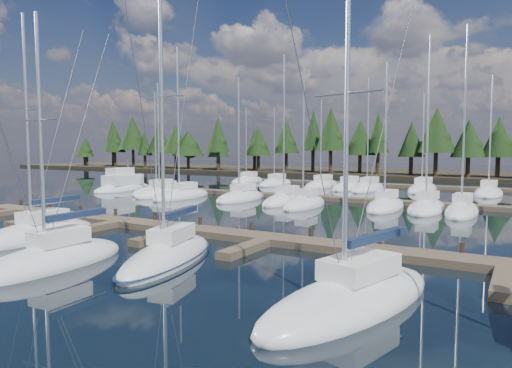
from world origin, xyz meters
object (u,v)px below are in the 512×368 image
Objects in this scene: front_sailboat_3 at (54,261)px; front_sailboat_5 at (352,299)px; main_dock at (184,231)px; front_sailboat_2 at (38,234)px; motor_yacht_left at (123,186)px; front_sailboat_4 at (169,256)px.

front_sailboat_5 is (13.65, 1.86, -0.01)m from front_sailboat_3.
main_dock is 3.14× the size of front_sailboat_2.
front_sailboat_3 is 1.24× the size of motor_yacht_left.
front_sailboat_5 is at bearing 7.75° from front_sailboat_3.
main_dock is at bearing 40.70° from front_sailboat_2.
front_sailboat_5 is 1.34× the size of motor_yacht_left.
front_sailboat_4 is 39.49m from motor_yacht_left.
front_sailboat_3 is (-0.09, -9.24, 0.08)m from main_dock.
front_sailboat_3 is (6.50, -3.58, -0.00)m from front_sailboat_2.
motor_yacht_left is (-30.23, 25.40, 0.23)m from front_sailboat_4.
front_sailboat_2 reaches higher than front_sailboat_3.
front_sailboat_4 reaches higher than front_sailboat_5.
front_sailboat_4 is 9.71m from front_sailboat_5.
motor_yacht_left is at bearing 146.02° from front_sailboat_5.
front_sailboat_2 is 1.15× the size of front_sailboat_3.
front_sailboat_4 is at bearing 171.41° from front_sailboat_5.
front_sailboat_4 is at bearing -56.31° from main_dock.
front_sailboat_3 is at bearing -90.57° from main_dock.
front_sailboat_3 is at bearing -47.63° from motor_yacht_left.
motor_yacht_left is (-39.83, 26.85, 0.25)m from front_sailboat_5.
front_sailboat_4 is at bearing -1.45° from front_sailboat_2.
main_dock is at bearing 123.69° from front_sailboat_4.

